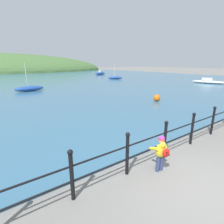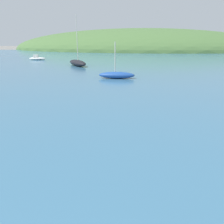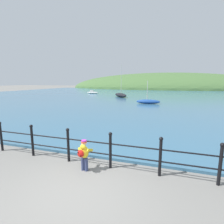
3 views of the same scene
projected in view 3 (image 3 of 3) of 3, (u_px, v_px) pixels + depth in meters
The scene contains 8 objects.
ground_plane at pixel (75, 192), 4.45m from camera, with size 200.00×200.00×0.00m, color slate.
water at pixel (158, 95), 34.40m from camera, with size 80.00×60.00×0.10m, color #386684.
far_hillside at pixel (164, 88), 71.28m from camera, with size 78.30×43.07×12.31m.
iron_railing at pixel (110, 149), 5.60m from camera, with size 9.43×0.12×1.21m.
child_in_coat at pixel (84, 153), 5.42m from camera, with size 0.41×0.55×1.00m.
boat_red_dinghy at pixel (93, 92), 38.83m from camera, with size 2.55×1.15×0.74m.
boat_mid_harbor at pixel (148, 101), 21.17m from camera, with size 2.87×1.02×2.78m.
boat_blue_hull at pixel (121, 95), 30.25m from camera, with size 3.55×4.21×5.48m.
Camera 3 is at (2.16, -3.53, 2.79)m, focal length 28.00 mm.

